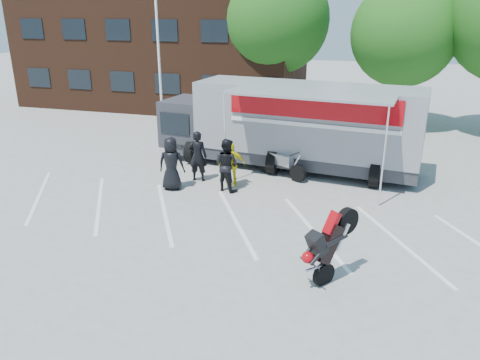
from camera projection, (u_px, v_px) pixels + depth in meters
The scene contains 13 objects.
ground at pixel (219, 234), 13.58m from camera, with size 100.00×100.00×0.00m, color #9C9C97.
parking_bay_lines at pixel (229, 220), 14.48m from camera, with size 18.00×5.00×0.01m, color white.
office_building at pixel (164, 51), 31.25m from camera, with size 18.00×8.00×7.00m, color #422315.
flagpole at pixel (162, 33), 22.52m from camera, with size 1.61×0.12×8.00m.
tree_left at pixel (276, 20), 26.60m from camera, with size 6.12×6.12×8.64m.
tree_mid at pixel (404, 34), 24.04m from camera, with size 5.44×5.44×7.68m.
transporter_truck at pixel (292, 167), 19.29m from camera, with size 10.75×5.18×3.42m, color gray, non-canonical shape.
parked_motorcycle at pixel (281, 177), 18.19m from camera, with size 0.75×2.26×1.18m, color #B7B6BB, non-canonical shape.
stunt_bike_rider at pixel (340, 275), 11.49m from camera, with size 0.79×1.68×1.98m, color black, non-canonical shape.
spectator_leather_a at pixel (171, 164), 16.66m from camera, with size 0.94×0.61×1.93m, color black.
spectator_leather_b at pixel (198, 156), 17.50m from camera, with size 0.70×0.46×1.93m, color black.
spectator_leather_c at pixel (226, 165), 16.57m from camera, with size 0.93×0.72×1.91m, color black.
spectator_hivis at pixel (232, 164), 17.06m from camera, with size 0.96×0.40×1.64m, color #FEF20D.
Camera 1 is at (4.07, -11.53, 6.15)m, focal length 35.00 mm.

